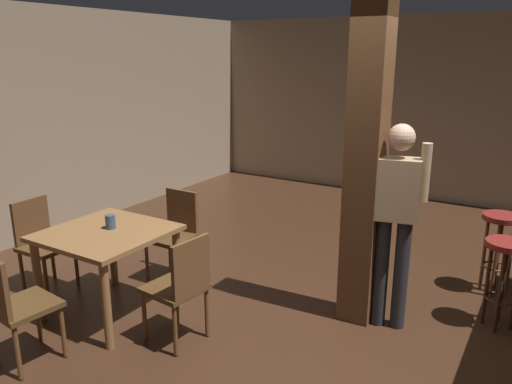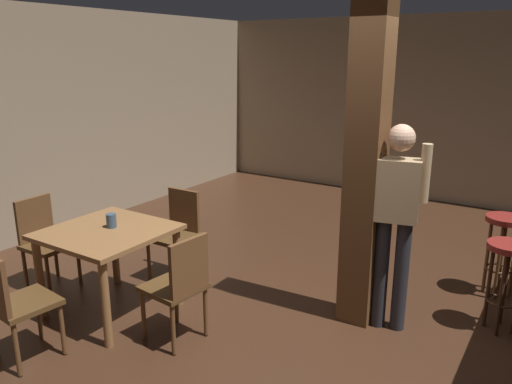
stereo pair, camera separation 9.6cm
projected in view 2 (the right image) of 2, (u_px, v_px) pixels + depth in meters
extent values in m
plane|color=#382114|center=(324.00, 333.00, 4.14)|extent=(10.80, 10.80, 0.00)
cube|color=gray|center=(458.00, 112.00, 7.40)|extent=(8.00, 0.10, 2.80)
cube|color=gray|center=(18.00, 127.00, 5.85)|extent=(0.10, 9.00, 2.80)
cube|color=brown|center=(366.00, 161.00, 4.01)|extent=(0.28, 0.28, 2.80)
cube|color=brown|center=(107.00, 232.00, 4.30)|extent=(0.97, 0.97, 0.04)
cylinder|color=brown|center=(178.00, 267.00, 4.53)|extent=(0.07, 0.07, 0.73)
cylinder|color=brown|center=(115.00, 248.00, 4.96)|extent=(0.07, 0.07, 0.73)
cylinder|color=brown|center=(106.00, 304.00, 3.85)|extent=(0.07, 0.07, 0.73)
cylinder|color=brown|center=(40.00, 279.00, 4.29)|extent=(0.07, 0.07, 0.73)
cube|color=#4C3319|center=(25.00, 303.00, 3.70)|extent=(0.46, 0.46, 0.04)
cylinder|color=brown|center=(39.00, 314.00, 3.99)|extent=(0.04, 0.04, 0.43)
cylinder|color=brown|center=(62.00, 328.00, 3.78)|extent=(0.04, 0.04, 0.43)
cylinder|color=brown|center=(17.00, 349.00, 3.52)|extent=(0.04, 0.04, 0.43)
cube|color=#4C3319|center=(173.00, 237.00, 5.03)|extent=(0.42, 0.42, 0.04)
cube|color=brown|center=(184.00, 211.00, 5.13)|extent=(0.38, 0.04, 0.45)
cylinder|color=brown|center=(175.00, 267.00, 4.86)|extent=(0.04, 0.04, 0.43)
cylinder|color=brown|center=(149.00, 260.00, 5.04)|extent=(0.04, 0.04, 0.43)
cylinder|color=brown|center=(198.00, 255.00, 5.14)|extent=(0.04, 0.04, 0.43)
cylinder|color=brown|center=(172.00, 249.00, 5.32)|extent=(0.04, 0.04, 0.43)
cube|color=#4C3319|center=(50.00, 245.00, 4.81)|extent=(0.43, 0.43, 0.04)
cube|color=brown|center=(35.00, 220.00, 4.85)|extent=(0.05, 0.38, 0.45)
cylinder|color=brown|center=(79.00, 264.00, 4.93)|extent=(0.04, 0.04, 0.43)
cylinder|color=brown|center=(48.00, 277.00, 4.64)|extent=(0.04, 0.04, 0.43)
cylinder|color=brown|center=(56.00, 257.00, 5.10)|extent=(0.04, 0.04, 0.43)
cylinder|color=brown|center=(25.00, 269.00, 4.82)|extent=(0.04, 0.04, 0.43)
cube|color=#4C3319|center=(173.00, 287.00, 3.95)|extent=(0.46, 0.46, 0.04)
cube|color=brown|center=(189.00, 267.00, 3.77)|extent=(0.08, 0.38, 0.45)
cylinder|color=brown|center=(143.00, 314.00, 3.99)|extent=(0.04, 0.04, 0.43)
cylinder|color=brown|center=(176.00, 298.00, 4.25)|extent=(0.04, 0.04, 0.43)
cylinder|color=brown|center=(173.00, 329.00, 3.77)|extent=(0.04, 0.04, 0.43)
cylinder|color=brown|center=(206.00, 311.00, 4.04)|extent=(0.04, 0.04, 0.43)
cylinder|color=#33475B|center=(111.00, 221.00, 4.34)|extent=(0.09, 0.09, 0.12)
cube|color=tan|center=(397.00, 190.00, 3.92)|extent=(0.38, 0.27, 0.50)
sphere|color=tan|center=(402.00, 138.00, 3.81)|extent=(0.25, 0.25, 0.21)
cylinder|color=#232328|center=(401.00, 276.00, 4.09)|extent=(0.14, 0.14, 0.95)
cylinder|color=#232328|center=(381.00, 273.00, 4.14)|extent=(0.14, 0.14, 0.95)
cylinder|color=tan|center=(425.00, 173.00, 3.82)|extent=(0.10, 0.10, 0.46)
cylinder|color=tan|center=(374.00, 170.00, 3.94)|extent=(0.10, 0.10, 0.46)
cylinder|color=maroon|center=(509.00, 247.00, 3.99)|extent=(0.34, 0.34, 0.05)
torus|color=#382114|center=(501.00, 301.00, 4.12)|extent=(0.24, 0.24, 0.02)
cylinder|color=#382114|center=(505.00, 285.00, 4.18)|extent=(0.03, 0.03, 0.72)
cylinder|color=#382114|center=(501.00, 296.00, 4.01)|extent=(0.03, 0.03, 0.72)
cylinder|color=#382114|center=(489.00, 287.00, 4.15)|extent=(0.03, 0.03, 0.72)
cylinder|color=maroon|center=(506.00, 219.00, 4.59)|extent=(0.35, 0.35, 0.05)
torus|color=brown|center=(499.00, 269.00, 4.73)|extent=(0.25, 0.25, 0.02)
cylinder|color=brown|center=(502.00, 255.00, 4.79)|extent=(0.03, 0.03, 0.74)
cylinder|color=brown|center=(498.00, 263.00, 4.61)|extent=(0.03, 0.03, 0.74)
cylinder|color=brown|center=(487.00, 256.00, 4.76)|extent=(0.03, 0.03, 0.74)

